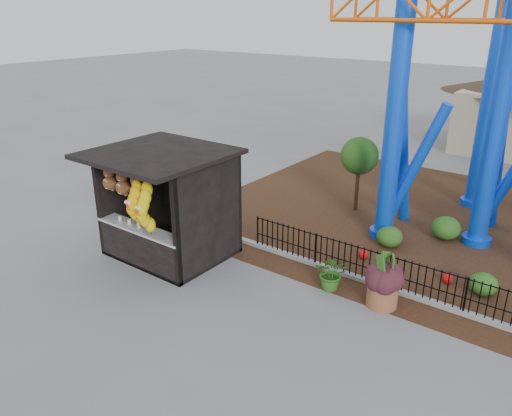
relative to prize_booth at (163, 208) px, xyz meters
The scene contains 9 objects.
ground 3.47m from the prize_booth, 17.26° to the right, with size 120.00×120.00×0.00m, color slate.
mulch_bed 10.05m from the prize_booth, 45.40° to the left, with size 18.00×12.00×0.02m, color #331E11.
curb 7.42m from the prize_booth, 16.56° to the left, with size 18.00×0.18×0.12m, color gray.
prize_booth is the anchor object (origin of this frame).
picket_fence 8.21m from the prize_booth, 14.76° to the left, with size 12.20×0.06×1.00m, color black, non-canonical shape.
terracotta_planter 6.34m from the prize_booth, 12.13° to the left, with size 0.74×0.74×0.66m, color brown.
planter_foliage 6.25m from the prize_booth, 12.13° to the left, with size 0.70×0.70×0.64m, color #37161E.
potted_plant 5.01m from the prize_booth, 14.95° to the left, with size 0.83×0.72×0.92m, color #1C4E17.
landscaping 8.80m from the prize_booth, 33.27° to the left, with size 8.33×3.84×0.71m.
Camera 1 is at (6.89, -7.86, 6.67)m, focal length 35.00 mm.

